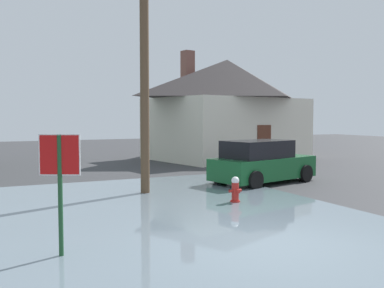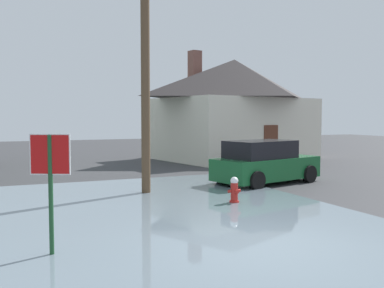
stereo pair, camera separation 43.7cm
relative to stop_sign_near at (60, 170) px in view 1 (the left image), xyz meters
The scene contains 8 objects.
ground_plane 4.12m from the stop_sign_near, 14.83° to the right, with size 80.00×80.00×0.10m, color #38383A.
flood_puddle 3.89m from the stop_sign_near, 34.81° to the left, with size 9.06×12.79×0.05m, color slate.
lane_stop_bar 5.49m from the stop_sign_near, 30.46° to the right, with size 3.62×0.30×0.01m, color silver.
stop_sign_near is the anchor object (origin of this frame).
fire_hydrant 6.01m from the stop_sign_near, 28.34° to the left, with size 0.39×0.33×0.77m.
utility_pole 6.94m from the stop_sign_near, 57.35° to the left, with size 1.60×0.28×8.42m.
house 18.91m from the stop_sign_near, 51.21° to the left, with size 10.08×8.07×6.22m.
parked_car 9.91m from the stop_sign_near, 35.20° to the left, with size 4.39×2.71×1.58m.
Camera 1 is at (-4.85, -6.69, 2.44)m, focal length 40.98 mm.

